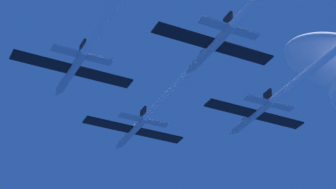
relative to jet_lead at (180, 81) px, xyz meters
The scene contains 2 objects.
jet_lead is the anchor object (origin of this frame).
jet_right_wing 21.31m from the jet_lead, 34.62° to the right, with size 20.37×60.30×3.37m.
Camera 1 is at (-41.14, -101.13, -55.60)m, focal length 66.20 mm.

